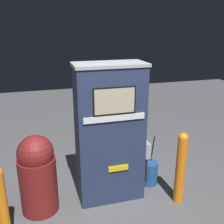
% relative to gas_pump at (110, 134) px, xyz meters
% --- Properties ---
extents(ground_plane, '(14.00, 14.00, 0.00)m').
position_rel_gas_pump_xyz_m(ground_plane, '(-0.00, -0.22, -0.96)').
color(ground_plane, '#4C4C4F').
extents(gas_pump, '(1.00, 0.47, 1.92)m').
position_rel_gas_pump_xyz_m(gas_pump, '(0.00, 0.00, 0.00)').
color(gas_pump, '#232D4C').
rests_on(gas_pump, ground_plane).
extents(safety_bollard, '(0.13, 0.13, 1.04)m').
position_rel_gas_pump_xyz_m(safety_bollard, '(0.88, -0.40, -0.42)').
color(safety_bollard, orange).
rests_on(safety_bollard, ground_plane).
extents(trash_bin, '(0.48, 0.48, 1.07)m').
position_rel_gas_pump_xyz_m(trash_bin, '(-0.98, -0.04, -0.42)').
color(trash_bin, maroon).
rests_on(trash_bin, ground_plane).
extents(safety_bollard_far, '(0.12, 0.12, 0.94)m').
position_rel_gas_pump_xyz_m(safety_bollard_far, '(-1.37, -0.48, -0.47)').
color(safety_bollard_far, orange).
rests_on(safety_bollard_far, ground_plane).
extents(squeegee_bucket, '(0.27, 0.27, 0.81)m').
position_rel_gas_pump_xyz_m(squeegee_bucket, '(0.66, 0.12, -0.78)').
color(squeegee_bucket, '#1E478C').
rests_on(squeegee_bucket, ground_plane).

